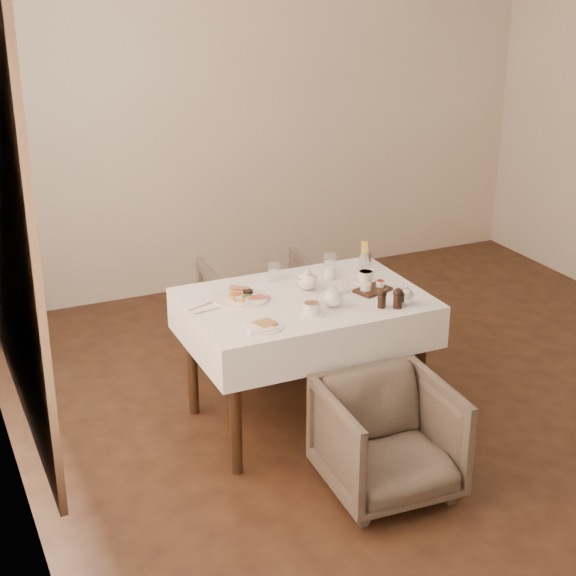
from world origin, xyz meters
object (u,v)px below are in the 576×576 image
(teapot_centre, at_px, (307,280))
(table, at_px, (304,317))
(armchair_near, at_px, (388,440))
(breakfast_plate, at_px, (240,297))
(armchair_far, at_px, (263,313))

(teapot_centre, bearing_deg, table, -133.08)
(table, height_order, teapot_centre, teapot_centre)
(armchair_near, relative_size, breakfast_plate, 2.07)
(armchair_far, relative_size, teapot_centre, 4.70)
(armchair_near, distance_m, armchair_far, 1.61)
(armchair_far, height_order, teapot_centre, teapot_centre)
(breakfast_plate, bearing_deg, teapot_centre, -29.57)
(breakfast_plate, bearing_deg, armchair_near, -90.57)
(breakfast_plate, height_order, teapot_centre, teapot_centre)
(armchair_near, height_order, breakfast_plate, breakfast_plate)
(breakfast_plate, bearing_deg, table, -45.19)
(table, bearing_deg, breakfast_plate, 159.48)
(table, relative_size, breakfast_plate, 4.25)
(armchair_far, relative_size, breakfast_plate, 2.37)
(breakfast_plate, xyz_separation_m, teapot_centre, (0.38, -0.03, 0.05))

